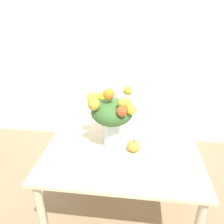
# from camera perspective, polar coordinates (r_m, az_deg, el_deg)

# --- Properties ---
(ground_plane) EXTENTS (12.00, 12.00, 0.00)m
(ground_plane) POSITION_cam_1_polar(r_m,az_deg,el_deg) (2.38, 2.19, -24.82)
(ground_plane) COLOR #8E7556
(wall_back) EXTENTS (8.00, 0.06, 2.70)m
(wall_back) POSITION_cam_1_polar(r_m,az_deg,el_deg) (2.94, 5.13, 16.52)
(wall_back) COLOR white
(wall_back) RESTS_ON ground_plane
(dining_table) EXTENTS (1.26, 0.97, 0.77)m
(dining_table) POSITION_cam_1_polar(r_m,az_deg,el_deg) (1.90, 2.54, -12.08)
(dining_table) COLOR beige
(dining_table) RESTS_ON ground_plane
(flower_vase) EXTENTS (0.40, 0.34, 0.52)m
(flower_vase) POSITION_cam_1_polar(r_m,az_deg,el_deg) (1.72, -0.08, -0.78)
(flower_vase) COLOR silver
(flower_vase) RESTS_ON dining_table
(pumpkin) EXTENTS (0.11, 0.11, 0.10)m
(pumpkin) POSITION_cam_1_polar(r_m,az_deg,el_deg) (1.80, 5.67, -8.83)
(pumpkin) COLOR gold
(pumpkin) RESTS_ON dining_table
(dining_chair_near_window) EXTENTS (0.47, 0.47, 0.94)m
(dining_chair_near_window) POSITION_cam_1_polar(r_m,az_deg,el_deg) (2.71, 6.17, -4.06)
(dining_chair_near_window) COLOR white
(dining_chair_near_window) RESTS_ON ground_plane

